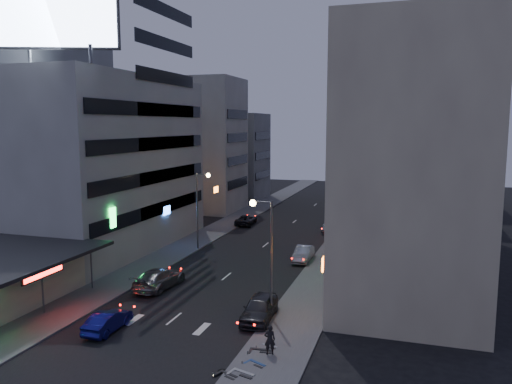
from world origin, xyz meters
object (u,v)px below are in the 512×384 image
at_px(scooter_silver_b, 278,339).
at_px(parked_car_left, 246,220).
at_px(road_car_blue, 108,321).
at_px(scooter_silver_a, 256,364).
at_px(scooter_black_a, 239,367).
at_px(scooter_blue, 267,356).
at_px(parked_car_right_far, 329,227).
at_px(person, 270,340).
at_px(scooter_black_b, 273,340).
at_px(road_car_silver, 159,278).
at_px(parked_car_right_near, 259,308).
at_px(parked_car_right_mid, 303,254).

bearing_deg(scooter_silver_b, parked_car_left, 31.73).
distance_m(road_car_blue, scooter_silver_a, 11.19).
bearing_deg(scooter_silver_b, scooter_black_a, 175.99).
bearing_deg(scooter_blue, scooter_black_a, 171.37).
bearing_deg(scooter_black_a, road_car_blue, 93.23).
distance_m(parked_car_right_far, person, 34.12).
relative_size(person, scooter_silver_b, 1.06).
height_order(road_car_blue, person, person).
bearing_deg(scooter_black_b, scooter_black_a, 161.26).
height_order(person, scooter_blue, person).
xyz_separation_m(road_car_silver, scooter_silver_b, (12.01, -7.77, -0.19)).
bearing_deg(road_car_blue, scooter_blue, 170.95).
bearing_deg(scooter_blue, person, 34.29).
xyz_separation_m(parked_car_right_near, road_car_silver, (-9.68, 3.92, -0.01)).
bearing_deg(scooter_silver_b, parked_car_right_mid, 17.86).
bearing_deg(parked_car_right_mid, parked_car_right_near, -90.11).
distance_m(parked_car_right_mid, scooter_black_a, 23.21).
bearing_deg(parked_car_left, parked_car_right_mid, 121.79).
bearing_deg(road_car_silver, road_car_blue, 100.06).
relative_size(scooter_black_a, scooter_silver_b, 1.08).
height_order(parked_car_right_near, scooter_blue, parked_car_right_near).
xyz_separation_m(scooter_silver_a, scooter_black_b, (0.05, 3.11, -0.02)).
distance_m(parked_car_left, road_car_silver, 26.41).
bearing_deg(parked_car_right_mid, scooter_blue, -84.16).
bearing_deg(person, parked_car_right_far, -108.64).
distance_m(parked_car_right_far, scooter_black_a, 37.03).
bearing_deg(road_car_silver, parked_car_right_far, -107.38).
distance_m(road_car_blue, scooter_black_a, 10.53).
bearing_deg(parked_car_right_far, scooter_silver_b, -91.47).
relative_size(scooter_black_a, scooter_silver_a, 0.86).
relative_size(parked_car_right_mid, scooter_silver_a, 2.08).
bearing_deg(person, road_car_silver, -59.06).
bearing_deg(scooter_silver_b, road_car_silver, 67.21).
xyz_separation_m(parked_car_right_mid, parked_car_right_far, (0.28, 13.85, -0.07)).
relative_size(parked_car_right_near, scooter_silver_a, 2.35).
xyz_separation_m(parked_car_right_far, scooter_black_b, (2.17, -33.48, 0.09)).
height_order(scooter_black_a, scooter_silver_a, scooter_silver_a).
bearing_deg(parked_car_right_mid, scooter_silver_a, -85.13).
distance_m(scooter_blue, scooter_silver_b, 2.44).
height_order(parked_car_right_near, scooter_silver_a, parked_car_right_near).
bearing_deg(parked_car_right_far, road_car_blue, -109.96).
distance_m(parked_car_right_mid, parked_car_right_far, 13.86).
height_order(parked_car_right_mid, scooter_black_b, parked_car_right_mid).
relative_size(parked_car_right_far, scooter_black_a, 2.51).
relative_size(scooter_blue, scooter_black_b, 0.88).
relative_size(parked_car_left, scooter_blue, 2.66).
height_order(scooter_black_a, scooter_blue, scooter_black_a).
height_order(parked_car_left, scooter_black_b, scooter_black_b).
relative_size(parked_car_left, scooter_silver_a, 2.26).
bearing_deg(parked_car_left, road_car_blue, 89.82).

